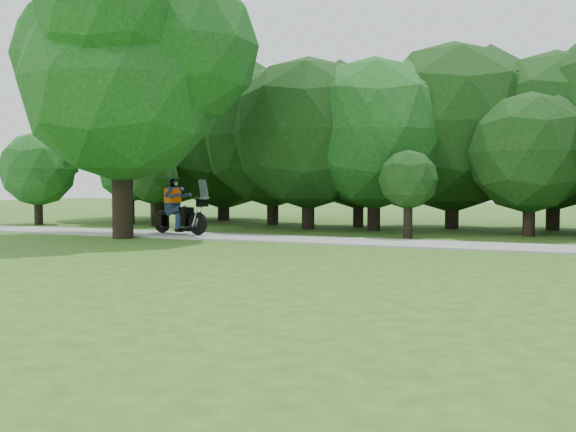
% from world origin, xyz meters
% --- Properties ---
extents(ground, '(100.00, 100.00, 0.00)m').
position_xyz_m(ground, '(0.00, 0.00, 0.00)').
color(ground, '#2E5217').
rests_on(ground, ground).
extents(walkway, '(60.00, 2.20, 0.06)m').
position_xyz_m(walkway, '(0.00, 8.00, 0.03)').
color(walkway, gray).
rests_on(walkway, ground).
extents(tree_line, '(39.63, 11.45, 7.83)m').
position_xyz_m(tree_line, '(-1.44, 14.94, 3.77)').
color(tree_line, black).
rests_on(tree_line, ground).
extents(big_tree_west, '(8.64, 6.56, 9.96)m').
position_xyz_m(big_tree_west, '(-10.54, 6.85, 5.76)').
color(big_tree_west, black).
rests_on(big_tree_west, ground).
extents(touring_motorcycle, '(2.50, 1.15, 1.92)m').
position_xyz_m(touring_motorcycle, '(-9.49, 8.12, 0.76)').
color(touring_motorcycle, black).
rests_on(touring_motorcycle, walkway).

